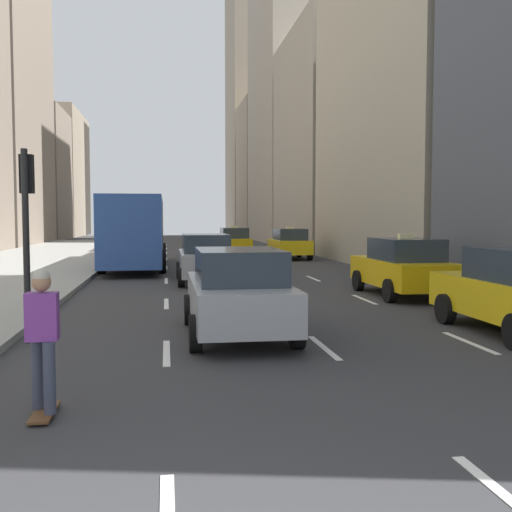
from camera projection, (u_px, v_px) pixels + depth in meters
The scene contains 11 objects.
sidewalk_left at pixel (20, 266), 28.08m from camera, with size 8.00×66.00×0.15m, color gray.
lane_markings at pixel (232, 273), 25.56m from camera, with size 5.72×56.00×0.01m.
building_row_right at pixel (302, 95), 53.79m from camera, with size 6.00×89.62×37.84m.
taxi_lead at pixel (234, 241), 37.35m from camera, with size 2.02×4.40×1.87m.
taxi_second at pixel (403, 267), 17.86m from camera, with size 2.02×4.40×1.87m.
taxi_third at pixel (289, 243), 34.26m from camera, with size 2.02×4.40×1.87m.
sedan_black_near at pixel (205, 258), 21.51m from camera, with size 2.02×4.51×1.76m.
sedan_silver_behind at pixel (238, 292), 11.76m from camera, with size 2.02×4.42×1.73m.
city_bus at pixel (136, 230), 28.24m from camera, with size 2.80×11.61×3.25m.
skateboarder at pixel (43, 335), 6.97m from camera, with size 0.36×0.80×1.75m.
traffic_light_pole at pixel (27, 214), 11.11m from camera, with size 0.24×0.42×3.60m.
Camera 1 is at (-0.19, -2.33, 2.33)m, focal length 42.00 mm.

